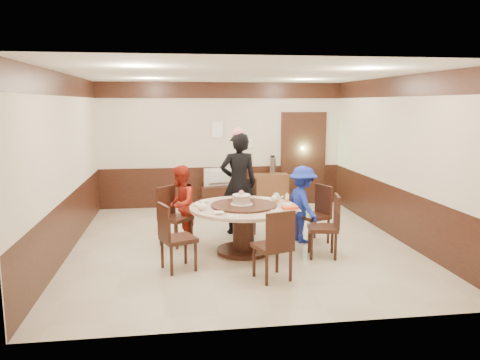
{
  "coord_description": "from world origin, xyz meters",
  "views": [
    {
      "loc": [
        -1.07,
        -7.55,
        2.35
      ],
      "look_at": [
        -0.01,
        -0.08,
        1.1
      ],
      "focal_mm": 35.0,
      "sensor_mm": 36.0,
      "label": 1
    }
  ],
  "objects": [
    {
      "name": "chair_0",
      "position": [
        1.26,
        -0.1,
        0.3
      ],
      "size": [
        0.58,
        0.57,
        0.97
      ],
      "rotation": [
        0.0,
        0.0,
        1.94
      ],
      "color": "black",
      "rests_on": "ground"
    },
    {
      "name": "side_cabinet",
      "position": [
        1.09,
        2.78,
        0.38
      ],
      "size": [
        0.8,
        0.4,
        0.75
      ],
      "primitive_type": "cube",
      "color": "brown",
      "rests_on": "ground"
    },
    {
      "name": "notice_left",
      "position": [
        -0.1,
        2.96,
        1.75
      ],
      "size": [
        0.25,
        0.0,
        0.35
      ],
      "primitive_type": "cube",
      "color": "white",
      "rests_on": "room"
    },
    {
      "name": "bowl_4",
      "position": [
        -0.7,
        -0.41,
        0.77
      ],
      "size": [
        0.16,
        0.16,
        0.04
      ],
      "primitive_type": "imported",
      "color": "white",
      "rests_on": "banquet_table"
    },
    {
      "name": "bowl_0",
      "position": [
        -0.6,
        -0.13,
        0.77
      ],
      "size": [
        0.14,
        0.14,
        0.03
      ],
      "primitive_type": "imported",
      "color": "white",
      "rests_on": "banquet_table"
    },
    {
      "name": "banquet_table",
      "position": [
        -0.01,
        -0.48,
        0.53
      ],
      "size": [
        1.69,
        1.69,
        0.78
      ],
      "color": "black",
      "rests_on": "ground"
    },
    {
      "name": "thermos",
      "position": [
        1.14,
        2.78,
        0.94
      ],
      "size": [
        0.15,
        0.15,
        0.38
      ],
      "primitive_type": "cylinder",
      "color": "silver",
      "rests_on": "side_cabinet"
    },
    {
      "name": "bottle_1",
      "position": [
        0.69,
        -0.47,
        0.83
      ],
      "size": [
        0.06,
        0.06,
        0.16
      ],
      "primitive_type": "cylinder",
      "color": "white",
      "rests_on": "banquet_table"
    },
    {
      "name": "chair_5",
      "position": [
        1.18,
        -0.86,
        0.3
      ],
      "size": [
        0.52,
        0.52,
        0.97
      ],
      "rotation": [
        0.0,
        0.0,
        7.66
      ],
      "color": "black",
      "rests_on": "ground"
    },
    {
      "name": "person_red",
      "position": [
        -0.99,
        0.18,
        0.66
      ],
      "size": [
        0.63,
        0.74,
        1.32
      ],
      "primitive_type": "imported",
      "rotation": [
        0.0,
        0.0,
        4.5
      ],
      "color": "#9F2315",
      "rests_on": "ground"
    },
    {
      "name": "chair_4",
      "position": [
        0.21,
        -1.68,
        0.3
      ],
      "size": [
        0.55,
        0.56,
        0.97
      ],
      "rotation": [
        0.0,
        0.0,
        6.59
      ],
      "color": "black",
      "rests_on": "ground"
    },
    {
      "name": "teapot_left",
      "position": [
        -0.68,
        -0.67,
        0.81
      ],
      "size": [
        0.17,
        0.15,
        0.13
      ],
      "primitive_type": "ellipsoid",
      "color": "white",
      "rests_on": "banquet_table"
    },
    {
      "name": "chair_3",
      "position": [
        -1.06,
        -1.13,
        0.3
      ],
      "size": [
        0.58,
        0.57,
        0.97
      ],
      "rotation": [
        0.0,
        0.0,
        5.09
      ],
      "color": "black",
      "rests_on": "ground"
    },
    {
      "name": "television",
      "position": [
        -0.06,
        2.75,
        0.7
      ],
      "size": [
        0.71,
        0.23,
        0.41
      ],
      "primitive_type": "imported",
      "rotation": [
        0.0,
        0.0,
        3.34
      ],
      "color": "gray",
      "rests_on": "tv_stand"
    },
    {
      "name": "tv_stand",
      "position": [
        -0.06,
        2.75,
        0.25
      ],
      "size": [
        0.85,
        0.45,
        0.5
      ],
      "primitive_type": "cube",
      "color": "black",
      "rests_on": "ground"
    },
    {
      "name": "shrimp_platter",
      "position": [
        0.63,
        -0.87,
        0.78
      ],
      "size": [
        0.3,
        0.2,
        0.06
      ],
      "color": "white",
      "rests_on": "banquet_table"
    },
    {
      "name": "saucer_near",
      "position": [
        -0.26,
        -1.13,
        0.76
      ],
      "size": [
        0.18,
        0.18,
        0.01
      ],
      "primitive_type": "cylinder",
      "color": "white",
      "rests_on": "banquet_table"
    },
    {
      "name": "saucer_far",
      "position": [
        0.44,
        0.02,
        0.76
      ],
      "size": [
        0.18,
        0.18,
        0.01
      ],
      "primitive_type": "cylinder",
      "color": "white",
      "rests_on": "banquet_table"
    },
    {
      "name": "room",
      "position": [
        0.01,
        0.01,
        1.08
      ],
      "size": [
        6.0,
        6.04,
        2.84
      ],
      "color": "beige",
      "rests_on": "ground"
    },
    {
      "name": "chair_2",
      "position": [
        -1.09,
        0.1,
        0.3
      ],
      "size": [
        0.62,
        0.62,
        0.97
      ],
      "rotation": [
        0.0,
        0.0,
        3.97
      ],
      "color": "black",
      "rests_on": "ground"
    },
    {
      "name": "bowl_1",
      "position": [
        0.37,
        -1.02,
        0.77
      ],
      "size": [
        0.13,
        0.13,
        0.04
      ],
      "primitive_type": "imported",
      "color": "white",
      "rests_on": "banquet_table"
    },
    {
      "name": "bowl_5",
      "position": [
        0.1,
        0.09,
        0.77
      ],
      "size": [
        0.15,
        0.15,
        0.05
      ],
      "primitive_type": "imported",
      "color": "white",
      "rests_on": "banquet_table"
    },
    {
      "name": "person_standing",
      "position": [
        0.06,
        0.65,
        0.92
      ],
      "size": [
        0.69,
        0.48,
        1.83
      ],
      "primitive_type": "imported",
      "rotation": [
        0.0,
        0.0,
        3.2
      ],
      "color": "black",
      "rests_on": "ground"
    },
    {
      "name": "bowl_2",
      "position": [
        -0.45,
        -0.97,
        0.77
      ],
      "size": [
        0.15,
        0.15,
        0.04
      ],
      "primitive_type": "imported",
      "color": "white",
      "rests_on": "banquet_table"
    },
    {
      "name": "birthday_cake",
      "position": [
        -0.05,
        -0.47,
        0.86
      ],
      "size": [
        0.34,
        0.34,
        0.22
      ],
      "color": "white",
      "rests_on": "banquet_table"
    },
    {
      "name": "chair_1",
      "position": [
        0.19,
        0.72,
        0.3
      ],
      "size": [
        0.51,
        0.52,
        0.97
      ],
      "rotation": [
        0.0,
        0.0,
        2.96
      ],
      "color": "black",
      "rests_on": "ground"
    },
    {
      "name": "teapot_right",
      "position": [
        0.56,
        -0.23,
        0.81
      ],
      "size": [
        0.17,
        0.15,
        0.13
      ],
      "primitive_type": "ellipsoid",
      "color": "white",
      "rests_on": "banquet_table"
    },
    {
      "name": "person_blue",
      "position": [
        1.07,
        -0.04,
        0.65
      ],
      "size": [
        0.63,
        0.92,
        1.3
      ],
      "primitive_type": "imported",
      "rotation": [
        0.0,
        0.0,
        1.76
      ],
      "color": "#182B9E",
      "rests_on": "ground"
    },
    {
      "name": "bottle_0",
      "position": [
        0.53,
        -0.49,
        0.83
      ],
      "size": [
        0.06,
        0.06,
        0.16
      ],
      "primitive_type": "cylinder",
      "color": "white",
      "rests_on": "banquet_table"
    },
    {
      "name": "notice_right",
      "position": [
        0.55,
        2.96,
        1.45
      ],
      "size": [
        0.3,
        0.0,
        0.22
      ],
      "primitive_type": "cube",
      "color": "white",
      "rests_on": "room"
    },
    {
      "name": "bowl_3",
      "position": [
        0.66,
        -0.6,
        0.77
      ],
      "size": [
        0.15,
        0.15,
        0.05
      ],
      "primitive_type": "imported",
      "color": "white",
      "rests_on": "banquet_table"
    }
  ]
}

